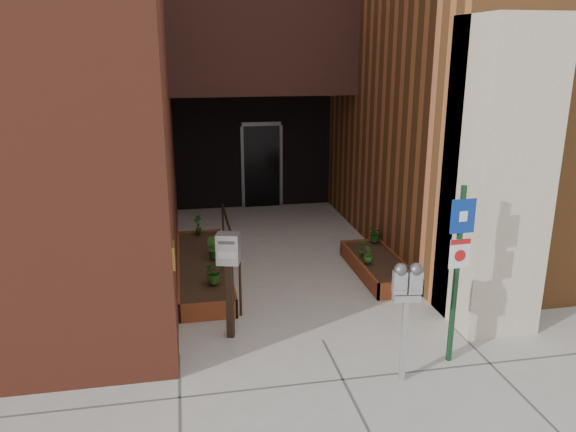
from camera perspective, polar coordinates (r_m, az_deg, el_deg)
ground at (r=8.13m, az=3.56°, el=-12.52°), size 80.00×80.00×0.00m
architecture at (r=13.90m, az=-4.36°, el=20.76°), size 20.00×14.60×10.00m
planter_left at (r=10.31m, az=-8.63°, el=-5.37°), size 0.90×3.60×0.30m
planter_right at (r=10.42m, az=9.14°, el=-5.14°), size 0.80×2.20×0.30m
handrail at (r=10.08m, az=-5.92°, el=-2.06°), size 0.04×3.34×0.90m
parking_meter at (r=6.85m, az=11.98°, el=-7.45°), size 0.36×0.18×1.55m
sign_post at (r=7.33m, az=16.93°, el=-4.01°), size 0.32×0.08×2.38m
payment_dropbox at (r=7.80m, az=-6.05°, el=-4.81°), size 0.36×0.30×1.55m
shrub_left_a at (r=9.20m, az=-7.53°, el=-5.65°), size 0.45×0.45×0.39m
shrub_left_b at (r=10.28m, az=-7.72°, el=-3.21°), size 0.31×0.31×0.40m
shrub_left_c at (r=10.50m, az=-7.15°, el=-2.89°), size 0.27×0.27×0.35m
shrub_left_d at (r=11.67m, az=-9.12°, el=-0.83°), size 0.29×0.29×0.41m
shrub_right_a at (r=10.09m, az=8.17°, el=-3.89°), size 0.22×0.22×0.30m
shrub_right_b at (r=10.40m, az=7.56°, el=-3.18°), size 0.24×0.24×0.33m
shrub_right_c at (r=11.18m, az=8.87°, el=-1.81°), size 0.31×0.31×0.33m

